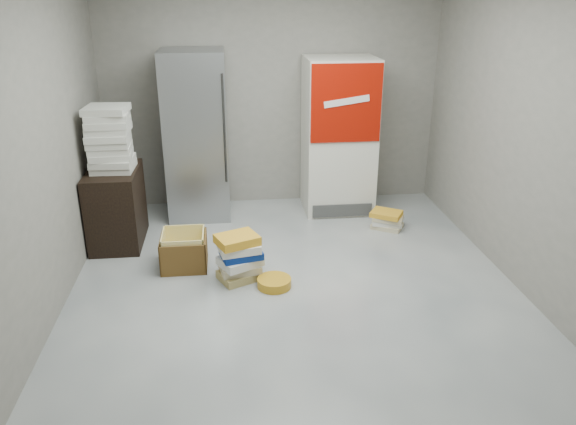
% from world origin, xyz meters
% --- Properties ---
extents(ground, '(5.00, 5.00, 0.00)m').
position_xyz_m(ground, '(0.00, 0.00, 0.00)').
color(ground, '#B5B4B0').
rests_on(ground, ground).
extents(room_shell, '(4.04, 5.04, 2.82)m').
position_xyz_m(room_shell, '(0.00, 0.00, 1.80)').
color(room_shell, gray).
rests_on(room_shell, ground).
extents(steel_fridge, '(0.70, 0.72, 1.90)m').
position_xyz_m(steel_fridge, '(-0.90, 2.13, 0.95)').
color(steel_fridge, '#ACAEB4').
rests_on(steel_fridge, ground).
extents(coke_cooler, '(0.80, 0.73, 1.80)m').
position_xyz_m(coke_cooler, '(0.75, 2.12, 0.90)').
color(coke_cooler, silver).
rests_on(coke_cooler, ground).
extents(wood_shelf, '(0.50, 0.80, 0.80)m').
position_xyz_m(wood_shelf, '(-1.73, 1.40, 0.40)').
color(wood_shelf, black).
rests_on(wood_shelf, ground).
extents(supply_box_stack, '(0.43, 0.44, 0.65)m').
position_xyz_m(supply_box_stack, '(-1.72, 1.40, 1.12)').
color(supply_box_stack, silver).
rests_on(supply_box_stack, wood_shelf).
extents(phonebook_stack_main, '(0.47, 0.42, 0.45)m').
position_xyz_m(phonebook_stack_main, '(-0.49, 0.43, 0.22)').
color(phonebook_stack_main, tan).
rests_on(phonebook_stack_main, ground).
extents(phonebook_stack_side, '(0.43, 0.39, 0.20)m').
position_xyz_m(phonebook_stack_side, '(1.20, 1.45, 0.10)').
color(phonebook_stack_side, '#C2B38D').
rests_on(phonebook_stack_side, ground).
extents(cardboard_box, '(0.43, 0.43, 0.35)m').
position_xyz_m(cardboard_box, '(-1.01, 0.76, 0.14)').
color(cardboard_box, yellow).
rests_on(cardboard_box, ground).
extents(bucket_lid, '(0.33, 0.33, 0.08)m').
position_xyz_m(bucket_lid, '(-0.18, 0.25, 0.04)').
color(bucket_lid, orange).
rests_on(bucket_lid, ground).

